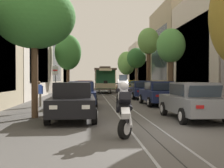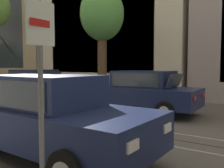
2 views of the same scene
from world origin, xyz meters
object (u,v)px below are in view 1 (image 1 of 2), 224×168
at_px(street_tree_kerb_right_mid, 149,43).
at_px(pedestrian_on_left_pavement, 39,92).
at_px(street_tree_kerb_right_far, 126,63).
at_px(parked_car_black_near_left, 73,101).
at_px(parked_car_navy_second_right, 158,93).
at_px(motorcycle_with_rider, 124,104).
at_px(street_tree_kerb_right_fourth, 136,58).
at_px(street_tree_kerb_left_second, 68,53).
at_px(cable_car_trolley, 104,80).
at_px(street_tree_kerb_right_second, 171,47).
at_px(parked_car_maroon_fourth_left, 85,88).
at_px(parked_car_brown_mid_left, 84,90).
at_px(parked_car_navy_second_left, 82,94).
at_px(street_tree_kerb_left_near, 34,17).
at_px(parked_car_orange_fifth_right, 124,86).
at_px(parked_car_grey_near_right, 193,101).
at_px(parked_car_yellow_fourth_right, 130,88).
at_px(parked_car_navy_mid_right, 141,90).
at_px(street_sign_post, 56,82).
at_px(fire_hydrant, 183,99).

distance_m(street_tree_kerb_right_mid, pedestrian_on_left_pavement, 17.31).
bearing_deg(pedestrian_on_left_pavement, street_tree_kerb_right_far, 73.32).
height_order(parked_car_black_near_left, parked_car_navy_second_right, same).
bearing_deg(motorcycle_with_rider, street_tree_kerb_right_fourth, 79.83).
height_order(street_tree_kerb_left_second, cable_car_trolley, street_tree_kerb_left_second).
xyz_separation_m(parked_car_navy_second_right, street_tree_kerb_right_second, (1.73, 3.06, 3.38)).
bearing_deg(street_tree_kerb_right_mid, parked_car_black_near_left, -110.91).
bearing_deg(street_tree_kerb_right_far, parked_car_maroon_fourth_left, -109.39).
distance_m(parked_car_brown_mid_left, street_tree_kerb_right_far, 27.34).
bearing_deg(parked_car_maroon_fourth_left, cable_car_trolley, 69.25).
height_order(parked_car_navy_second_left, street_tree_kerb_right_fourth, street_tree_kerb_right_fourth).
bearing_deg(street_tree_kerb_left_near, motorcycle_with_rider, -51.18).
bearing_deg(parked_car_orange_fifth_right, parked_car_grey_near_right, -90.02).
relative_size(parked_car_black_near_left, street_tree_kerb_right_mid, 0.58).
xyz_separation_m(parked_car_maroon_fourth_left, street_tree_kerb_right_fourth, (7.20, 9.80, 3.92)).
xyz_separation_m(parked_car_navy_second_left, street_tree_kerb_right_fourth, (7.20, 22.35, 3.92)).
xyz_separation_m(street_tree_kerb_left_second, street_tree_kerb_right_far, (9.38, 14.84, -0.48)).
relative_size(parked_car_yellow_fourth_right, motorcycle_with_rider, 2.37).
xyz_separation_m(parked_car_black_near_left, parked_car_grey_near_right, (5.10, -0.34, 0.00)).
height_order(parked_car_brown_mid_left, parked_car_navy_mid_right, same).
distance_m(parked_car_maroon_fourth_left, cable_car_trolley, 6.82).
height_order(cable_car_trolley, motorcycle_with_rider, cable_car_trolley).
height_order(parked_car_maroon_fourth_left, street_tree_kerb_right_second, street_tree_kerb_right_second).
height_order(parked_car_navy_mid_right, cable_car_trolley, cable_car_trolley).
xyz_separation_m(street_tree_kerb_right_second, street_tree_kerb_right_fourth, (0.44, 18.71, 0.54)).
relative_size(street_tree_kerb_left_second, street_sign_post, 2.91).
xyz_separation_m(parked_car_black_near_left, parked_car_brown_mid_left, (0.20, 12.27, 0.00)).
height_order(motorcycle_with_rider, street_sign_post, street_sign_post).
bearing_deg(street_tree_kerb_right_far, street_tree_kerb_left_near, -103.52).
xyz_separation_m(parked_car_navy_second_right, parked_car_yellow_fourth_right, (-0.23, 11.50, 0.00)).
distance_m(parked_car_navy_mid_right, motorcycle_with_rider, 16.29).
xyz_separation_m(parked_car_navy_second_left, street_tree_kerb_right_far, (7.13, 32.79, 3.80)).
bearing_deg(parked_car_orange_fifth_right, street_tree_kerb_left_second, -174.57).
relative_size(parked_car_navy_second_left, street_tree_kerb_right_fourth, 0.70).
height_order(street_tree_kerb_left_second, street_tree_kerb_right_mid, street_tree_kerb_right_mid).
bearing_deg(fire_hydrant, street_tree_kerb_left_near, -150.10).
bearing_deg(parked_car_navy_mid_right, parked_car_orange_fifth_right, 90.37).
distance_m(parked_car_grey_near_right, street_sign_post, 7.78).
xyz_separation_m(parked_car_maroon_fourth_left, parked_car_yellow_fourth_right, (4.80, -0.46, 0.00)).
xyz_separation_m(street_tree_kerb_left_near, street_tree_kerb_right_mid, (9.04, 18.42, 1.32)).
bearing_deg(parked_car_navy_second_right, street_tree_kerb_right_mid, 80.89).
height_order(street_tree_kerb_left_near, street_tree_kerb_right_fourth, street_tree_kerb_right_fourth).
bearing_deg(street_tree_kerb_left_second, parked_car_black_near_left, -85.03).
bearing_deg(parked_car_black_near_left, street_tree_kerb_right_second, 52.96).
relative_size(parked_car_brown_mid_left, parked_car_yellow_fourth_right, 0.99).
bearing_deg(cable_car_trolley, street_tree_kerb_right_second, -74.00).
bearing_deg(cable_car_trolley, parked_car_navy_mid_right, -77.95).
xyz_separation_m(parked_car_black_near_left, street_tree_kerb_right_fourth, (7.41, 27.94, 3.92)).
distance_m(parked_car_navy_second_left, parked_car_maroon_fourth_left, 12.54).
distance_m(street_tree_kerb_right_far, cable_car_trolley, 15.00).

